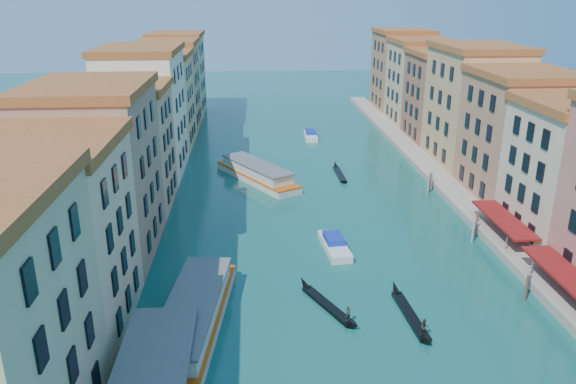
# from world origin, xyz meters

# --- Properties ---
(left_bank_palazzos) EXTENTS (12.80, 128.40, 21.00)m
(left_bank_palazzos) POSITION_xyz_m (-26.00, 64.68, 9.71)
(left_bank_palazzos) COLOR tan
(left_bank_palazzos) RESTS_ON ground
(right_bank_palazzos) EXTENTS (12.80, 128.40, 21.00)m
(right_bank_palazzos) POSITION_xyz_m (30.00, 65.00, 9.75)
(right_bank_palazzos) COLOR #AE3A36
(right_bank_palazzos) RESTS_ON ground
(quay) EXTENTS (4.00, 140.00, 1.00)m
(quay) POSITION_xyz_m (22.00, 65.00, 0.50)
(quay) COLOR gray
(quay) RESTS_ON ground
(restaurant_awnings) EXTENTS (3.20, 44.55, 3.12)m
(restaurant_awnings) POSITION_xyz_m (22.19, 23.00, 2.99)
(restaurant_awnings) COLOR maroon
(restaurant_awnings) RESTS_ON ground
(mooring_poles_right) EXTENTS (1.44, 54.24, 3.20)m
(mooring_poles_right) POSITION_xyz_m (19.10, 28.80, 1.30)
(mooring_poles_right) COLOR brown
(mooring_poles_right) RESTS_ON ground
(vaporetto_near) EXTENTS (7.18, 21.37, 3.12)m
(vaporetto_near) POSITION_xyz_m (-14.00, 22.16, 1.40)
(vaporetto_near) COLOR silver
(vaporetto_near) RESTS_ON ground
(vaporetto_far) EXTENTS (13.67, 18.74, 2.86)m
(vaporetto_far) POSITION_xyz_m (-7.55, 64.97, 1.29)
(vaporetto_far) COLOR silver
(vaporetto_far) RESTS_ON ground
(gondola_fore) EXTENTS (5.30, 9.88, 2.11)m
(gondola_fore) POSITION_xyz_m (-1.28, 25.20, 0.36)
(gondola_fore) COLOR black
(gondola_fore) RESTS_ON ground
(gondola_right) EXTENTS (1.57, 11.04, 2.20)m
(gondola_right) POSITION_xyz_m (6.31, 22.67, 0.42)
(gondola_right) COLOR black
(gondola_right) RESTS_ON ground
(gondola_far) EXTENTS (1.13, 10.69, 1.51)m
(gondola_far) POSITION_xyz_m (6.39, 67.00, 0.31)
(gondola_far) COLOR black
(gondola_far) RESTS_ON ground
(motorboat_mid) EXTENTS (3.18, 8.11, 1.64)m
(motorboat_mid) POSITION_xyz_m (1.29, 38.27, 0.64)
(motorboat_mid) COLOR silver
(motorboat_mid) RESTS_ON ground
(motorboat_far) EXTENTS (2.69, 7.88, 1.62)m
(motorboat_far) POSITION_xyz_m (4.23, 92.62, 0.63)
(motorboat_far) COLOR silver
(motorboat_far) RESTS_ON ground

